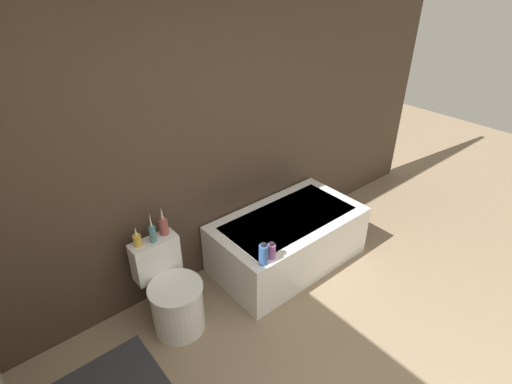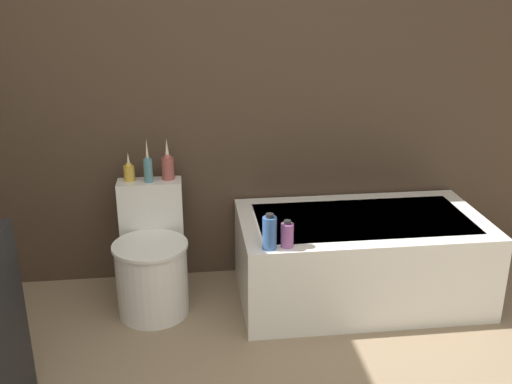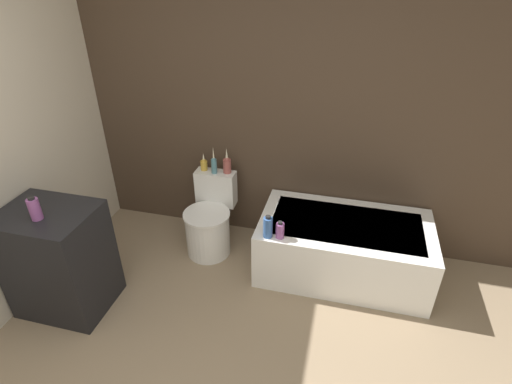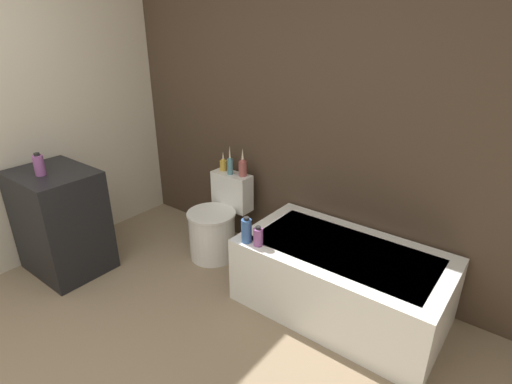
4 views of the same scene
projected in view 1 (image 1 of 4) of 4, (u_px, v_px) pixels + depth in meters
The scene contains 8 objects.
wall_back_tiled at pixel (181, 148), 3.17m from camera, with size 6.40×0.06×2.60m.
bathtub at pixel (288, 239), 3.85m from camera, with size 1.44×0.80×0.52m.
toilet at pixel (173, 296), 3.17m from camera, with size 0.43×0.57×0.72m.
vase_gold at pixel (137, 239), 3.01m from camera, with size 0.06×0.06×0.17m.
vase_silver at pixel (152, 232), 3.04m from camera, with size 0.05×0.05×0.26m.
vase_bronze at pixel (163, 225), 3.13m from camera, with size 0.07×0.07×0.25m.
shampoo_bottle_tall at pixel (263, 254), 3.12m from camera, with size 0.07×0.07×0.20m.
shampoo_bottle_short at pixel (271, 251), 3.19m from camera, with size 0.07×0.07×0.15m.
Camera 1 is at (-1.40, -0.31, 2.63)m, focal length 28.00 mm.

